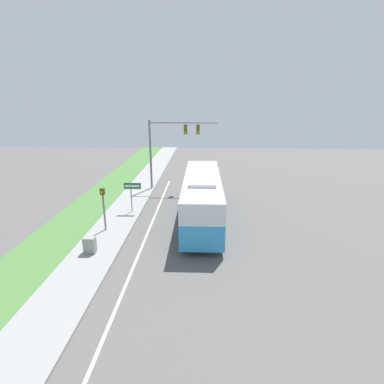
{
  "coord_description": "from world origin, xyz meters",
  "views": [
    {
      "loc": [
        0.04,
        -17.26,
        8.51
      ],
      "look_at": [
        -0.72,
        4.95,
        1.79
      ],
      "focal_mm": 28.0,
      "sensor_mm": 36.0,
      "label": 1
    }
  ],
  "objects": [
    {
      "name": "street_sign",
      "position": [
        -5.42,
        4.91,
        1.82
      ],
      "size": [
        1.33,
        0.08,
        2.53
      ],
      "color": "slate",
      "rests_on": "ground_plane"
    },
    {
      "name": "pedestrian_signal",
      "position": [
        -6.52,
        1.38,
        2.09
      ],
      "size": [
        0.28,
        0.34,
        3.07
      ],
      "color": "slate",
      "rests_on": "ground_plane"
    },
    {
      "name": "bus",
      "position": [
        0.07,
        3.94,
        1.91
      ],
      "size": [
        2.78,
        12.16,
        3.49
      ],
      "color": "#3393D1",
      "rests_on": "ground_plane"
    },
    {
      "name": "grass_verge",
      "position": [
        -9.4,
        0.0,
        0.05
      ],
      "size": [
        3.6,
        80.0,
        0.1
      ],
      "color": "#477538",
      "rests_on": "ground_plane"
    },
    {
      "name": "lane_divider_near",
      "position": [
        -3.6,
        0.0,
        0.0
      ],
      "size": [
        0.14,
        30.0,
        0.01
      ],
      "color": "silver",
      "rests_on": "ground_plane"
    },
    {
      "name": "ground_plane",
      "position": [
        0.0,
        0.0,
        0.0
      ],
      "size": [
        80.0,
        80.0,
        0.0
      ],
      "primitive_type": "plane",
      "color": "#565451"
    },
    {
      "name": "sidewalk",
      "position": [
        -6.2,
        0.0,
        0.06
      ],
      "size": [
        2.8,
        80.0,
        0.12
      ],
      "color": "gray",
      "rests_on": "ground_plane"
    },
    {
      "name": "utility_cabinet",
      "position": [
        -6.39,
        -1.86,
        0.59
      ],
      "size": [
        0.66,
        0.47,
        0.94
      ],
      "color": "gray",
      "rests_on": "sidewalk"
    },
    {
      "name": "signal_gantry",
      "position": [
        -3.1,
        11.82,
        4.89
      ],
      "size": [
        6.6,
        0.41,
        6.84
      ],
      "color": "slate",
      "rests_on": "ground_plane"
    }
  ]
}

